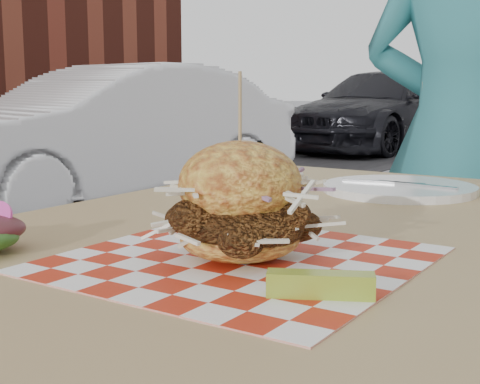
% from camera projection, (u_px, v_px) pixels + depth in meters
% --- Properties ---
extents(diner, '(0.61, 0.42, 1.59)m').
position_uv_depth(diner, '(459.00, 138.00, 1.85)').
color(diner, '#297177').
rests_on(diner, ground).
extents(car_white, '(1.69, 3.54, 1.12)m').
position_uv_depth(car_white, '(108.00, 134.00, 5.38)').
color(car_white, white).
rests_on(car_white, ground).
extents(car_dark, '(2.01, 4.20, 1.18)m').
position_uv_depth(car_dark, '(383.00, 110.00, 10.21)').
color(car_dark, black).
rests_on(car_dark, ground).
extents(patio_table, '(0.80, 1.20, 0.75)m').
position_uv_depth(patio_table, '(308.00, 281.00, 0.92)').
color(patio_table, tan).
rests_on(patio_table, ground).
extents(patio_chair, '(0.52, 0.53, 0.95)m').
position_uv_depth(patio_chair, '(476.00, 232.00, 1.79)').
color(patio_chair, tan).
rests_on(patio_chair, ground).
extents(paper_liner, '(0.36, 0.36, 0.00)m').
position_uv_depth(paper_liner, '(240.00, 259.00, 0.72)').
color(paper_liner, red).
rests_on(paper_liner, patio_table).
extents(sandwich, '(0.18, 0.18, 0.20)m').
position_uv_depth(sandwich, '(240.00, 208.00, 0.71)').
color(sandwich, gold).
rests_on(sandwich, paper_liner).
extents(pickle_spear, '(0.09, 0.06, 0.02)m').
position_uv_depth(pickle_spear, '(320.00, 285.00, 0.59)').
color(pickle_spear, '#94AD32').
rests_on(pickle_spear, paper_liner).
extents(place_setting, '(0.27, 0.27, 0.02)m').
position_uv_depth(place_setting, '(399.00, 188.00, 1.19)').
color(place_setting, white).
rests_on(place_setting, patio_table).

